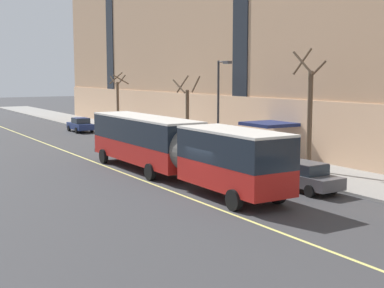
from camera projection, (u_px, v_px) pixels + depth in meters
ground_plane at (211, 196)px, 27.36m from camera, size 260.00×260.00×0.00m
sidewalk at (303, 170)px, 34.57m from camera, size 5.72×160.00×0.15m
city_bus at (173, 145)px, 31.50m from camera, size 2.94×18.80×3.49m
parked_car_white_0 at (228, 158)px, 34.70m from camera, size 1.99×4.36×1.56m
parked_car_silver_1 at (131, 136)px, 47.46m from camera, size 2.14×4.85×1.56m
parked_car_darkgray_4 at (302, 176)px, 28.65m from camera, size 2.01×4.78×1.56m
parked_car_navy_5 at (80, 125)px, 58.07m from camera, size 1.97×4.24×1.56m
parked_car_champagne_6 at (166, 144)px, 41.79m from camera, size 1.98×4.49×1.56m
street_tree_mid_block at (309, 112)px, 33.48m from camera, size 1.68×1.74×7.72m
street_tree_far_uptown at (187, 111)px, 46.24m from camera, size 1.97×1.81×5.98m
street_tree_far_downtown at (118, 100)px, 58.85m from camera, size 1.86×1.90×6.34m
street_lamp at (220, 99)px, 38.12m from camera, size 0.36×1.48×7.03m
fire_hydrant at (124, 133)px, 52.62m from camera, size 0.42×0.24×0.72m
lane_centerline at (163, 188)px, 29.29m from camera, size 0.16×140.00×0.01m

